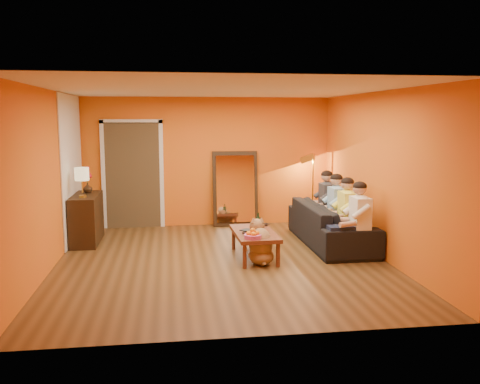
{
  "coord_description": "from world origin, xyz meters",
  "views": [
    {
      "loc": [
        -0.77,
        -7.54,
        2.19
      ],
      "look_at": [
        0.35,
        0.5,
        1.0
      ],
      "focal_mm": 38.0,
      "sensor_mm": 36.0,
      "label": 1
    }
  ],
  "objects": [
    {
      "name": "flowers",
      "position": [
        -2.24,
        1.8,
        1.21
      ],
      "size": [
        0.17,
        0.17,
        0.48
      ],
      "primitive_type": null,
      "color": "red",
      "rests_on": "vase"
    },
    {
      "name": "mirror_glass",
      "position": [
        0.55,
        2.59,
        0.76
      ],
      "size": [
        0.78,
        0.21,
        1.35
      ],
      "primitive_type": "cube",
      "rotation": [
        -0.14,
        0.0,
        0.0
      ],
      "color": "white",
      "rests_on": "mirror_frame"
    },
    {
      "name": "tumbler",
      "position": [
        0.65,
        0.26,
        0.46
      ],
      "size": [
        0.12,
        0.12,
        0.09
      ],
      "primitive_type": "imported",
      "rotation": [
        0.0,
        0.0,
        0.29
      ],
      "color": "#B27F3F",
      "rests_on": "coffee_table"
    },
    {
      "name": "floor_lamp",
      "position": [
        2.1,
        2.35,
        0.72
      ],
      "size": [
        0.36,
        0.33,
        1.44
      ],
      "primitive_type": null,
      "rotation": [
        0.0,
        0.0,
        -0.36
      ],
      "color": "gold",
      "rests_on": "floor"
    },
    {
      "name": "person_mid_left",
      "position": [
        2.13,
        0.38,
        0.61
      ],
      "size": [
        0.7,
        0.44,
        1.22
      ],
      "primitive_type": null,
      "color": "#F7F652",
      "rests_on": "sofa"
    },
    {
      "name": "fruit_bowl",
      "position": [
        0.43,
        -0.31,
        0.5
      ],
      "size": [
        0.26,
        0.26,
        0.16
      ],
      "primitive_type": null,
      "color": "#CA4785",
      "rests_on": "coffee_table"
    },
    {
      "name": "doorway_recess",
      "position": [
        -1.5,
        2.83,
        1.05
      ],
      "size": [
        1.06,
        0.3,
        2.1
      ],
      "primitive_type": "cube",
      "color": "#3F2D19",
      "rests_on": "floor"
    },
    {
      "name": "sideboard",
      "position": [
        -2.24,
        1.55,
        0.42
      ],
      "size": [
        0.44,
        1.18,
        0.85
      ],
      "primitive_type": "cube",
      "color": "#322110",
      "rests_on": "floor"
    },
    {
      "name": "book_upper",
      "position": [
        0.35,
        -0.07,
        0.47
      ],
      "size": [
        0.29,
        0.29,
        0.02
      ],
      "primitive_type": "imported",
      "rotation": [
        0.0,
        0.0,
        0.73
      ],
      "color": "black",
      "rests_on": "book_mid"
    },
    {
      "name": "person_far_left",
      "position": [
        2.13,
        -0.17,
        0.61
      ],
      "size": [
        0.7,
        0.44,
        1.22
      ],
      "primitive_type": null,
      "color": "white",
      "rests_on": "sofa"
    },
    {
      "name": "sofa",
      "position": [
        2.0,
        0.83,
        0.35
      ],
      "size": [
        2.43,
        0.95,
        0.71
      ],
      "primitive_type": "imported",
      "rotation": [
        0.0,
        0.0,
        1.57
      ],
      "color": "black",
      "rests_on": "floor"
    },
    {
      "name": "dog",
      "position": [
        0.57,
        -0.18,
        0.35
      ],
      "size": [
        0.5,
        0.66,
        0.69
      ],
      "primitive_type": null,
      "rotation": [
        0.0,
        0.0,
        -0.22
      ],
      "color": "olive",
      "rests_on": "floor"
    },
    {
      "name": "vase",
      "position": [
        -2.24,
        1.8,
        0.94
      ],
      "size": [
        0.17,
        0.17,
        0.17
      ],
      "primitive_type": "imported",
      "color": "#322110",
      "rests_on": "sideboard"
    },
    {
      "name": "door_jamb_left",
      "position": [
        -2.07,
        2.71,
        1.05
      ],
      "size": [
        0.08,
        0.06,
        2.2
      ],
      "primitive_type": "cube",
      "color": "white",
      "rests_on": "wall_back"
    },
    {
      "name": "mirror_frame",
      "position": [
        0.55,
        2.63,
        0.76
      ],
      "size": [
        0.92,
        0.27,
        1.51
      ],
      "primitive_type": "cube",
      "rotation": [
        -0.14,
        0.0,
        0.0
      ],
      "color": "#322110",
      "rests_on": "floor"
    },
    {
      "name": "person_far_right",
      "position": [
        2.13,
        1.48,
        0.61
      ],
      "size": [
        0.7,
        0.44,
        1.22
      ],
      "primitive_type": null,
      "color": "#36363B",
      "rests_on": "sofa"
    },
    {
      "name": "door_header",
      "position": [
        -1.5,
        2.71,
        2.12
      ],
      "size": [
        1.22,
        0.06,
        0.08
      ],
      "primitive_type": "cube",
      "color": "white",
      "rests_on": "wall_back"
    },
    {
      "name": "coffee_table",
      "position": [
        0.53,
        0.14,
        0.21
      ],
      "size": [
        0.65,
        1.23,
        0.42
      ],
      "primitive_type": null,
      "rotation": [
        0.0,
        0.0,
        0.02
      ],
      "color": "brown",
      "rests_on": "floor"
    },
    {
      "name": "table_lamp",
      "position": [
        -2.24,
        1.25,
        1.1
      ],
      "size": [
        0.24,
        0.24,
        0.51
      ],
      "primitive_type": null,
      "color": "beige",
      "rests_on": "sideboard"
    },
    {
      "name": "door_jamb_right",
      "position": [
        -0.93,
        2.71,
        1.05
      ],
      "size": [
        0.08,
        0.06,
        2.2
      ],
      "primitive_type": "cube",
      "color": "white",
      "rests_on": "wall_back"
    },
    {
      "name": "person_mid_right",
      "position": [
        2.13,
        0.93,
        0.61
      ],
      "size": [
        0.7,
        0.44,
        1.22
      ],
      "primitive_type": null,
      "color": "#91BFE0",
      "rests_on": "sofa"
    },
    {
      "name": "white_accent",
      "position": [
        -2.48,
        1.75,
        1.3
      ],
      "size": [
        0.02,
        1.9,
        2.58
      ],
      "primitive_type": "cube",
      "color": "white",
      "rests_on": "wall_left"
    },
    {
      "name": "wine_bottle",
      "position": [
        0.58,
        0.09,
        0.58
      ],
      "size": [
        0.07,
        0.07,
        0.31
      ],
      "primitive_type": "cylinder",
      "color": "black",
      "rests_on": "coffee_table"
    },
    {
      "name": "room_shell",
      "position": [
        0.0,
        0.37,
        1.3
      ],
      "size": [
        5.0,
        5.5,
        2.6
      ],
      "color": "brown",
      "rests_on": "ground"
    },
    {
      "name": "laptop",
      "position": [
        0.71,
        0.49,
        0.43
      ],
      "size": [
        0.39,
        0.33,
        0.03
      ],
      "primitive_type": "imported",
      "rotation": [
        0.0,
        0.0,
        0.4
      ],
      "color": "black",
      "rests_on": "coffee_table"
    },
    {
      "name": "book_mid",
      "position": [
        0.36,
        -0.05,
        0.45
      ],
      "size": [
        0.24,
        0.3,
        0.02
      ],
      "primitive_type": "imported",
      "rotation": [
        0.0,
        0.0,
        -0.15
      ],
      "color": "red",
      "rests_on": "book_lower"
    },
    {
      "name": "book_lower",
      "position": [
        0.35,
        -0.06,
        0.43
      ],
      "size": [
        0.22,
        0.26,
        0.02
      ],
      "primitive_type": "imported",
      "rotation": [
        0.0,
        0.0,
        0.32
      ],
      "color": "#322110",
      "rests_on": "coffee_table"
    }
  ]
}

